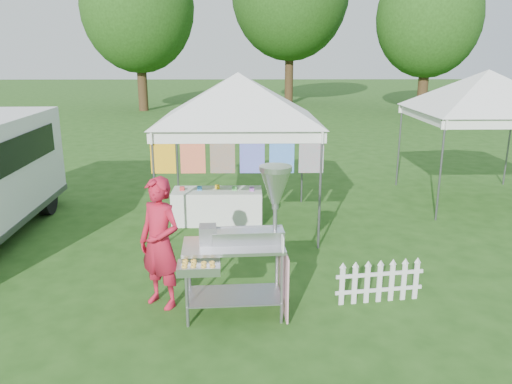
{
  "coord_description": "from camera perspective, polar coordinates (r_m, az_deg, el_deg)",
  "views": [
    {
      "loc": [
        0.16,
        -6.18,
        3.36
      ],
      "look_at": [
        0.31,
        1.88,
        1.1
      ],
      "focal_mm": 35.0,
      "sensor_mm": 36.0,
      "label": 1
    }
  ],
  "objects": [
    {
      "name": "picket_fence",
      "position": [
        7.21,
        13.92,
        -10.05
      ],
      "size": [
        1.25,
        0.21,
        0.56
      ],
      "rotation": [
        0.0,
        0.0,
        0.14
      ],
      "color": "silver",
      "rests_on": "ground"
    },
    {
      "name": "canopy_right",
      "position": [
        12.39,
        25.11,
        12.53
      ],
      "size": [
        4.24,
        4.24,
        3.45
      ],
      "color": "#59595E",
      "rests_on": "ground"
    },
    {
      "name": "canopy_main",
      "position": [
        9.68,
        -2.07,
        13.45
      ],
      "size": [
        4.24,
        4.24,
        3.45
      ],
      "color": "#59595E",
      "rests_on": "ground"
    },
    {
      "name": "tree_left",
      "position": [
        30.9,
        -13.36,
        19.86
      ],
      "size": [
        6.4,
        6.4,
        9.53
      ],
      "color": "#352113",
      "rests_on": "ground"
    },
    {
      "name": "vendor",
      "position": [
        6.82,
        -10.93,
        -5.76
      ],
      "size": [
        0.79,
        0.72,
        1.8
      ],
      "primitive_type": "imported",
      "rotation": [
        0.0,
        0.0,
        -0.58
      ],
      "color": "#AF152D",
      "rests_on": "ground"
    },
    {
      "name": "tree_right",
      "position": [
        29.9,
        19.17,
        18.34
      ],
      "size": [
        5.6,
        5.6,
        8.42
      ],
      "color": "#352113",
      "rests_on": "ground"
    },
    {
      "name": "ground",
      "position": [
        7.03,
        -2.31,
        -12.89
      ],
      "size": [
        120.0,
        120.0,
        0.0
      ],
      "primitive_type": "plane",
      "color": "#214914",
      "rests_on": "ground"
    },
    {
      "name": "donut_cart",
      "position": [
        6.36,
        -0.7,
        -4.43
      ],
      "size": [
        1.43,
        1.05,
        2.0
      ],
      "rotation": [
        0.0,
        0.0,
        0.06
      ],
      "color": "gray",
      "rests_on": "ground"
    },
    {
      "name": "display_table",
      "position": [
        10.18,
        -4.43,
        -1.63
      ],
      "size": [
        1.8,
        0.7,
        0.68
      ],
      "primitive_type": "cube",
      "color": "white",
      "rests_on": "ground"
    }
  ]
}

